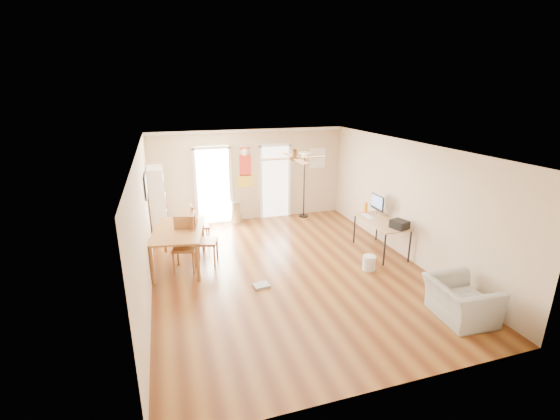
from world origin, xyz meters
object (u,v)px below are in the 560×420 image
object	(u,v)px
dining_table	(180,248)
computer_desk	(380,236)
printer	(400,224)
armchair	(460,300)
dining_chair_right_b	(206,239)
torchiere_lamp	(304,185)
bookshelf	(158,204)
wastebasket_a	(369,263)
trash_can	(236,212)
dining_chair_near	(184,245)
dining_chair_right_a	(200,224)

from	to	relation	value
dining_table	computer_desk	bearing A→B (deg)	-8.10
printer	armchair	size ratio (longest dim) A/B	0.34
dining_chair_right_b	printer	distance (m)	4.21
dining_chair_right_b	torchiere_lamp	bearing A→B (deg)	-37.08
bookshelf	dining_chair_right_b	bearing A→B (deg)	-81.36
bookshelf	printer	size ratio (longest dim) A/B	5.37
wastebasket_a	bookshelf	bearing A→B (deg)	142.91
trash_can	wastebasket_a	xyz separation A→B (m)	(2.12, -3.71, -0.17)
dining_table	trash_can	world-z (taller)	dining_table
bookshelf	dining_chair_near	bearing A→B (deg)	-95.29
dining_chair_near	armchair	xyz separation A→B (m)	(4.21, -3.18, -0.22)
bookshelf	dining_table	size ratio (longest dim) A/B	1.11
dining_chair_near	torchiere_lamp	world-z (taller)	torchiere_lamp
dining_chair_near	dining_chair_right_a	bearing A→B (deg)	85.61
trash_can	torchiere_lamp	xyz separation A→B (m)	(2.05, -0.01, 0.64)
dining_chair_near	computer_desk	xyz separation A→B (m)	(4.40, -0.42, -0.17)
dining_chair_right_a	armchair	bearing A→B (deg)	-143.26
trash_can	dining_chair_right_b	bearing A→B (deg)	-115.14
dining_chair_right_b	printer	bearing A→B (deg)	-89.29
bookshelf	torchiere_lamp	bearing A→B (deg)	-11.38
wastebasket_a	torchiere_lamp	bearing A→B (deg)	91.07
torchiere_lamp	wastebasket_a	distance (m)	3.79
computer_desk	torchiere_lamp	bearing A→B (deg)	104.85
dining_chair_near	trash_can	xyz separation A→B (m)	(1.57, 2.54, -0.23)
armchair	dining_chair_right_a	bearing A→B (deg)	43.60
dining_chair_right_a	wastebasket_a	bearing A→B (deg)	-130.84
dining_chair_right_b	dining_table	bearing A→B (deg)	102.43
dining_table	dining_chair_right_b	distance (m)	0.57
dining_chair_right_a	wastebasket_a	size ratio (longest dim) A/B	3.21
printer	dining_table	bearing A→B (deg)	148.33
dining_table	torchiere_lamp	bearing A→B (deg)	31.98
dining_chair_right_a	dining_chair_right_b	distance (m)	1.17
torchiere_lamp	armchair	distance (m)	5.78
computer_desk	armchair	size ratio (longest dim) A/B	1.41
dining_table	printer	distance (m)	4.76
printer	armchair	xyz separation A→B (m)	(-0.30, -2.24, -0.52)
dining_table	trash_can	bearing A→B (deg)	54.50
dining_chair_near	trash_can	world-z (taller)	dining_chair_near
dining_table	printer	xyz separation A→B (m)	(4.60, -1.16, 0.43)
dining_chair_right_b	dining_chair_right_a	bearing A→B (deg)	16.25
bookshelf	dining_chair_right_b	xyz separation A→B (m)	(0.95, -1.81, -0.35)
printer	dining_chair_right_b	bearing A→B (deg)	146.98
bookshelf	dining_table	distance (m)	1.88
trash_can	torchiere_lamp	bearing A→B (deg)	-0.16
dining_chair_right_a	torchiere_lamp	size ratio (longest dim) A/B	0.52
torchiere_lamp	printer	distance (m)	3.59
dining_chair_near	wastebasket_a	world-z (taller)	dining_chair_near
computer_desk	printer	size ratio (longest dim) A/B	4.13
dining_chair_near	printer	xyz separation A→B (m)	(4.51, -0.94, 0.30)
dining_chair_near	dining_table	bearing A→B (deg)	126.54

